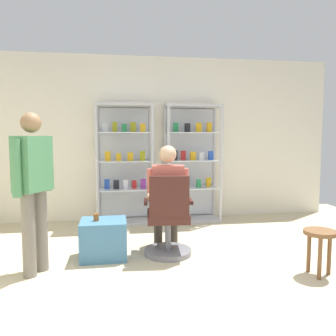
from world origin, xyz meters
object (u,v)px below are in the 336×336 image
at_px(display_cabinet_right, 192,162).
at_px(storage_crate, 104,239).
at_px(tea_glass, 96,217).
at_px(office_chair, 168,223).
at_px(standing_customer, 33,183).
at_px(seated_shopkeeper, 167,193).
at_px(wooden_stool, 320,240).
at_px(display_cabinet_left, 125,163).

height_order(display_cabinet_right, storage_crate, display_cabinet_right).
relative_size(display_cabinet_right, tea_glass, 22.67).
height_order(office_chair, standing_customer, standing_customer).
bearing_deg(storage_crate, tea_glass, -170.78).
height_order(display_cabinet_right, standing_customer, display_cabinet_right).
relative_size(office_chair, standing_customer, 0.59).
relative_size(seated_shopkeeper, tea_glass, 15.40).
height_order(office_chair, wooden_stool, office_chair).
height_order(storage_crate, standing_customer, standing_customer).
height_order(seated_shopkeeper, wooden_stool, seated_shopkeeper).
bearing_deg(standing_customer, storage_crate, 27.68).
xyz_separation_m(seated_shopkeeper, storage_crate, (-0.76, -0.10, -0.49)).
relative_size(office_chair, seated_shopkeeper, 0.74).
height_order(storage_crate, wooden_stool, wooden_stool).
distance_m(display_cabinet_left, seated_shopkeeper, 1.59).
distance_m(display_cabinet_left, storage_crate, 1.79).
distance_m(seated_shopkeeper, standing_customer, 1.51).
bearing_deg(wooden_stool, tea_glass, 159.71).
bearing_deg(office_chair, tea_glass, 176.48).
bearing_deg(display_cabinet_right, wooden_stool, -72.60).
xyz_separation_m(tea_glass, wooden_stool, (2.24, -0.83, -0.11)).
distance_m(seated_shopkeeper, storage_crate, 0.91).
relative_size(seated_shopkeeper, wooden_stool, 2.80).
bearing_deg(office_chair, standing_customer, -168.48).
bearing_deg(display_cabinet_right, seated_shopkeeper, -112.95).
xyz_separation_m(seated_shopkeeper, wooden_stool, (1.40, -0.94, -0.35)).
height_order(display_cabinet_left, display_cabinet_right, same).
bearing_deg(seated_shopkeeper, display_cabinet_left, 107.20).
height_order(display_cabinet_right, seated_shopkeeper, display_cabinet_right).
height_order(seated_shopkeeper, standing_customer, standing_customer).
bearing_deg(tea_glass, display_cabinet_left, 77.10).
xyz_separation_m(office_chair, wooden_stool, (1.41, -0.78, -0.03)).
distance_m(display_cabinet_right, standing_customer, 2.84).
height_order(seated_shopkeeper, storage_crate, seated_shopkeeper).
xyz_separation_m(display_cabinet_right, office_chair, (-0.65, -1.66, -0.57)).
bearing_deg(display_cabinet_left, standing_customer, -116.20).
xyz_separation_m(seated_shopkeeper, standing_customer, (-1.42, -0.45, 0.22)).
relative_size(seated_shopkeeper, standing_customer, 0.79).
bearing_deg(display_cabinet_right, display_cabinet_left, -179.98).
bearing_deg(display_cabinet_left, storage_crate, -100.31).
distance_m(office_chair, seated_shopkeeper, 0.36).
relative_size(tea_glass, standing_customer, 0.05).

